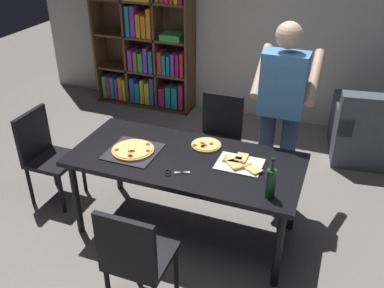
% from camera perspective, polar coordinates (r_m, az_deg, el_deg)
% --- Properties ---
extents(ground_plane, '(12.00, 12.00, 0.00)m').
position_cam_1_polar(ground_plane, '(3.92, -0.80, -11.24)').
color(ground_plane, gray).
extents(back_wall, '(6.40, 0.10, 2.80)m').
position_cam_1_polar(back_wall, '(5.59, 9.41, 17.18)').
color(back_wall, silver).
rests_on(back_wall, ground_plane).
extents(dining_table, '(1.89, 0.86, 0.75)m').
position_cam_1_polar(dining_table, '(3.52, -0.87, -2.84)').
color(dining_table, black).
rests_on(dining_table, ground_plane).
extents(chair_near_camera, '(0.42, 0.42, 0.90)m').
position_cam_1_polar(chair_near_camera, '(2.97, -7.61, -14.49)').
color(chair_near_camera, black).
rests_on(chair_near_camera, ground_plane).
extents(chair_far_side, '(0.42, 0.42, 0.90)m').
position_cam_1_polar(chair_far_side, '(4.35, 3.61, 1.37)').
color(chair_far_side, black).
rests_on(chair_far_side, ground_plane).
extents(chair_left_end, '(0.42, 0.42, 0.90)m').
position_cam_1_polar(chair_left_end, '(4.27, -18.99, -0.91)').
color(chair_left_end, black).
rests_on(chair_left_end, ground_plane).
extents(bookshelf, '(1.40, 0.35, 1.95)m').
position_cam_1_polar(bookshelf, '(6.00, -6.24, 13.41)').
color(bookshelf, '#513823').
rests_on(bookshelf, ground_plane).
extents(person_serving_pizza, '(0.55, 0.54, 1.75)m').
position_cam_1_polar(person_serving_pizza, '(3.82, 11.79, 4.73)').
color(person_serving_pizza, '#38476B').
rests_on(person_serving_pizza, ground_plane).
extents(pepperoni_pizza_on_tray, '(0.41, 0.41, 0.04)m').
position_cam_1_polar(pepperoni_pizza_on_tray, '(3.58, -7.86, -0.86)').
color(pepperoni_pizza_on_tray, '#2D2D33').
rests_on(pepperoni_pizza_on_tray, dining_table).
extents(pizza_slices_on_towel, '(0.38, 0.29, 0.03)m').
position_cam_1_polar(pizza_slices_on_towel, '(3.40, 6.36, -2.60)').
color(pizza_slices_on_towel, white).
rests_on(pizza_slices_on_towel, dining_table).
extents(wine_bottle, '(0.07, 0.07, 0.32)m').
position_cam_1_polar(wine_bottle, '(3.03, 10.45, -5.06)').
color(wine_bottle, '#194723').
rests_on(wine_bottle, dining_table).
extents(kitchen_scissors, '(0.20, 0.12, 0.01)m').
position_cam_1_polar(kitchen_scissors, '(3.29, -2.55, -3.84)').
color(kitchen_scissors, silver).
rests_on(kitchen_scissors, dining_table).
extents(second_pizza_plain, '(0.26, 0.26, 0.03)m').
position_cam_1_polar(second_pizza_plain, '(3.64, 1.90, -0.12)').
color(second_pizza_plain, tan).
rests_on(second_pizza_plain, dining_table).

